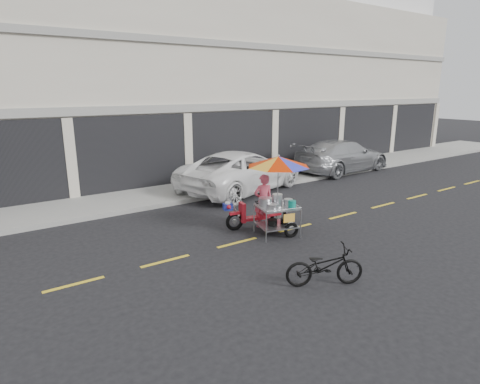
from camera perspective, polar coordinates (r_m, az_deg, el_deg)
ground at (r=11.57m, az=7.86°, el=-5.07°), size 90.00×90.00×0.00m
sidewalk at (r=15.86m, az=-5.60°, el=0.67°), size 45.00×3.00×0.15m
shophouse_block at (r=21.22m, az=-5.94°, el=15.49°), size 36.00×8.11×10.40m
centerline at (r=11.57m, az=7.86°, el=-5.06°), size 42.00×0.10×0.01m
white_pickup at (r=15.48m, az=0.31°, el=3.04°), size 6.03×4.02×1.54m
silver_pickup at (r=19.60m, az=14.32°, el=5.00°), size 5.36×2.45×1.52m
near_bicycle at (r=8.31m, az=11.94°, el=-10.25°), size 1.66×1.22×0.83m
food_vendor_rig at (r=10.85m, az=4.57°, el=1.26°), size 2.16×2.09×2.19m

